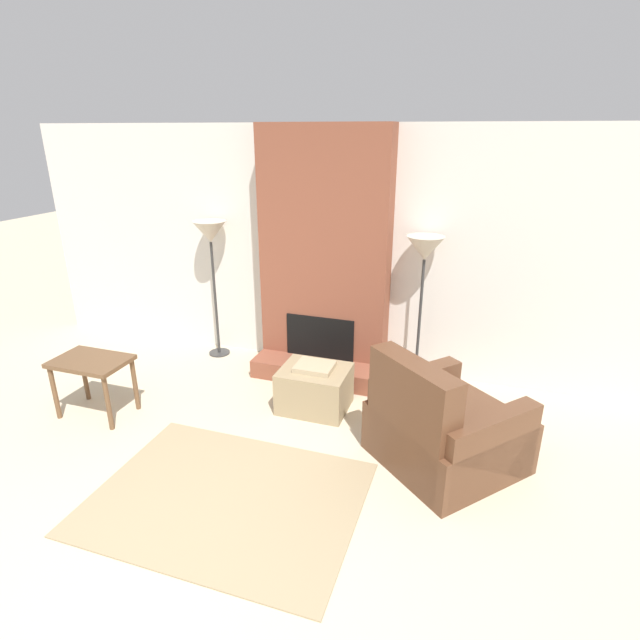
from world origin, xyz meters
The scene contains 9 objects.
ground_plane centered at (0.00, 0.00, 0.00)m, with size 24.00×24.00×0.00m, color beige.
wall_back centered at (0.00, 3.37, 1.30)m, with size 7.31×0.06×2.60m, color silver.
fireplace centered at (0.00, 3.16, 1.20)m, with size 1.37×0.67×2.60m.
ottoman centered at (0.19, 2.31, 0.21)m, with size 0.64×0.53×0.46m.
armchair centered at (1.41, 1.81, 0.30)m, with size 1.39×1.39×0.97m.
side_table centered at (-1.73, 1.56, 0.48)m, with size 0.68×0.45×0.57m.
floor_lamp_left centered at (-1.32, 3.13, 1.40)m, with size 0.37×0.37×1.59m.
floor_lamp_right centered at (1.04, 3.13, 1.39)m, with size 0.37×0.37×1.58m.
area_rug centered at (-0.01, 0.89, 0.01)m, with size 1.93×1.45×0.01m, color #9E8966.
Camera 1 is at (1.58, -1.69, 2.53)m, focal length 28.00 mm.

